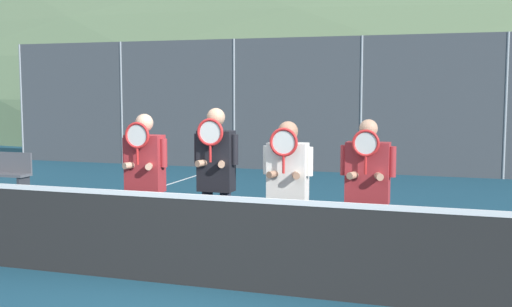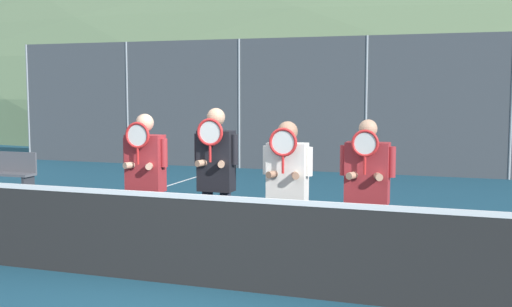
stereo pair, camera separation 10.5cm
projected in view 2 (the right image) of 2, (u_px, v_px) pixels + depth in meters
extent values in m
plane|color=navy|center=(214.00, 288.00, 6.75)|extent=(120.00, 120.00, 0.00)
ellipsoid|color=#5B7551|center=(441.00, 115.00, 51.41)|extent=(125.61, 69.79, 24.42)
cube|color=#9EA3A8|center=(441.00, 106.00, 21.54)|extent=(16.35, 5.00, 3.08)
cube|color=#3D4247|center=(443.00, 54.00, 21.37)|extent=(16.85, 5.50, 0.36)
cylinder|color=gray|center=(28.00, 102.00, 19.01)|extent=(0.06, 0.06, 3.40)
cylinder|color=gray|center=(127.00, 103.00, 17.93)|extent=(0.06, 0.06, 3.40)
cylinder|color=gray|center=(239.00, 104.00, 16.86)|extent=(0.06, 0.06, 3.40)
cylinder|color=gray|center=(366.00, 105.00, 15.79)|extent=(0.06, 0.06, 3.40)
cylinder|color=gray|center=(512.00, 106.00, 14.71)|extent=(0.06, 0.06, 3.40)
cube|color=#42474C|center=(366.00, 105.00, 15.79)|extent=(20.04, 0.02, 3.40)
cube|color=black|center=(214.00, 244.00, 6.70)|extent=(9.80, 0.02, 0.94)
cube|color=white|center=(213.00, 198.00, 6.65)|extent=(9.80, 0.03, 0.06)
cube|color=white|center=(78.00, 214.00, 10.77)|extent=(0.05, 16.00, 0.01)
cylinder|color=white|center=(137.00, 226.00, 7.80)|extent=(0.13, 0.13, 0.86)
cylinder|color=white|center=(156.00, 227.00, 7.72)|extent=(0.13, 0.13, 0.86)
cube|color=maroon|center=(145.00, 163.00, 7.69)|extent=(0.45, 0.22, 0.68)
sphere|color=tan|center=(145.00, 123.00, 7.64)|extent=(0.22, 0.22, 0.22)
cylinder|color=maroon|center=(127.00, 151.00, 7.75)|extent=(0.08, 0.08, 0.34)
cylinder|color=maroon|center=(164.00, 153.00, 7.59)|extent=(0.08, 0.08, 0.34)
cylinder|color=tan|center=(133.00, 165.00, 7.64)|extent=(0.16, 0.27, 0.08)
cylinder|color=tan|center=(150.00, 166.00, 7.57)|extent=(0.16, 0.27, 0.08)
cylinder|color=red|center=(138.00, 156.00, 7.51)|extent=(0.03, 0.03, 0.20)
torus|color=red|center=(137.00, 135.00, 7.48)|extent=(0.32, 0.03, 0.32)
cylinder|color=silver|center=(137.00, 135.00, 7.48)|extent=(0.26, 0.00, 0.26)
cylinder|color=#232838|center=(208.00, 228.00, 7.60)|extent=(0.13, 0.13, 0.90)
cylinder|color=#232838|center=(226.00, 229.00, 7.53)|extent=(0.13, 0.13, 0.90)
cube|color=black|center=(216.00, 161.00, 7.49)|extent=(0.41, 0.22, 0.71)
sphere|color=tan|center=(216.00, 117.00, 7.43)|extent=(0.21, 0.21, 0.21)
cylinder|color=black|center=(198.00, 148.00, 7.55)|extent=(0.08, 0.08, 0.35)
cylinder|color=black|center=(235.00, 150.00, 7.40)|extent=(0.08, 0.08, 0.35)
cylinder|color=tan|center=(205.00, 163.00, 7.44)|extent=(0.16, 0.27, 0.08)
cylinder|color=tan|center=(221.00, 163.00, 7.37)|extent=(0.16, 0.27, 0.08)
cylinder|color=red|center=(210.00, 153.00, 7.31)|extent=(0.03, 0.03, 0.20)
torus|color=red|center=(210.00, 132.00, 7.28)|extent=(0.32, 0.03, 0.32)
cylinder|color=silver|center=(210.00, 132.00, 7.28)|extent=(0.26, 0.00, 0.26)
cylinder|color=#56565B|center=(277.00, 236.00, 7.30)|extent=(0.13, 0.13, 0.83)
cylinder|color=#56565B|center=(298.00, 238.00, 7.23)|extent=(0.13, 0.13, 0.83)
cube|color=white|center=(287.00, 172.00, 7.19)|extent=(0.44, 0.22, 0.66)
sphere|color=#997056|center=(288.00, 131.00, 7.14)|extent=(0.23, 0.23, 0.23)
cylinder|color=white|center=(267.00, 160.00, 7.26)|extent=(0.08, 0.08, 0.32)
cylinder|color=white|center=(309.00, 162.00, 7.10)|extent=(0.08, 0.08, 0.32)
cylinder|color=#997056|center=(276.00, 174.00, 7.14)|extent=(0.16, 0.27, 0.08)
cylinder|color=#997056|center=(295.00, 175.00, 7.07)|extent=(0.16, 0.27, 0.08)
cylinder|color=red|center=(283.00, 164.00, 7.01)|extent=(0.03, 0.03, 0.20)
torus|color=red|center=(283.00, 142.00, 6.99)|extent=(0.32, 0.03, 0.32)
cylinder|color=silver|center=(283.00, 142.00, 6.99)|extent=(0.26, 0.00, 0.26)
cylinder|color=white|center=(354.00, 241.00, 7.05)|extent=(0.13, 0.13, 0.85)
cylinder|color=white|center=(378.00, 243.00, 6.97)|extent=(0.13, 0.13, 0.85)
cube|color=maroon|center=(367.00, 173.00, 6.93)|extent=(0.47, 0.22, 0.67)
sphere|color=tan|center=(368.00, 129.00, 6.89)|extent=(0.20, 0.20, 0.20)
cylinder|color=maroon|center=(344.00, 160.00, 7.00)|extent=(0.08, 0.08, 0.33)
cylinder|color=maroon|center=(392.00, 162.00, 6.84)|extent=(0.08, 0.08, 0.33)
cylinder|color=tan|center=(355.00, 175.00, 6.89)|extent=(0.16, 0.27, 0.08)
cylinder|color=tan|center=(377.00, 176.00, 6.81)|extent=(0.16, 0.27, 0.08)
cylinder|color=red|center=(365.00, 165.00, 6.75)|extent=(0.03, 0.03, 0.20)
torus|color=red|center=(365.00, 143.00, 6.73)|extent=(0.29, 0.03, 0.29)
cylinder|color=silver|center=(365.00, 143.00, 6.73)|extent=(0.24, 0.00, 0.24)
cube|color=#285638|center=(175.00, 134.00, 20.09)|extent=(4.34, 1.89, 0.81)
cube|color=#2D3842|center=(175.00, 110.00, 20.02)|extent=(2.39, 1.74, 0.66)
cylinder|color=black|center=(204.00, 151.00, 18.77)|extent=(0.60, 0.16, 0.60)
cylinder|color=black|center=(228.00, 145.00, 20.58)|extent=(0.60, 0.16, 0.60)
cylinder|color=black|center=(120.00, 148.00, 19.68)|extent=(0.60, 0.16, 0.60)
cylinder|color=black|center=(150.00, 143.00, 21.49)|extent=(0.60, 0.16, 0.60)
cube|color=maroon|center=(341.00, 137.00, 18.90)|extent=(4.46, 1.76, 0.77)
cube|color=#2D3842|center=(342.00, 113.00, 18.83)|extent=(2.45, 1.62, 0.63)
cylinder|color=black|center=(387.00, 154.00, 17.62)|extent=(0.60, 0.16, 0.60)
cylinder|color=black|center=(395.00, 149.00, 19.32)|extent=(0.60, 0.16, 0.60)
cylinder|color=black|center=(286.00, 151.00, 18.56)|extent=(0.60, 0.16, 0.60)
cylinder|color=black|center=(301.00, 146.00, 20.25)|extent=(0.60, 0.16, 0.60)
cylinder|color=black|center=(478.00, 158.00, 16.66)|extent=(0.60, 0.16, 0.60)
cylinder|color=black|center=(477.00, 152.00, 18.41)|extent=(0.60, 0.16, 0.60)
cube|color=#515156|center=(0.00, 161.00, 12.84)|extent=(1.73, 0.04, 0.40)
cube|color=#333338|center=(28.00, 186.00, 12.49)|extent=(0.06, 0.32, 0.40)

